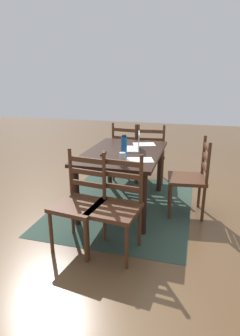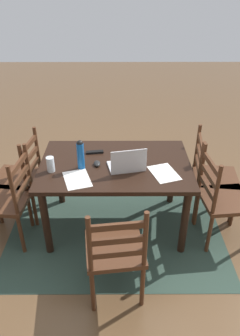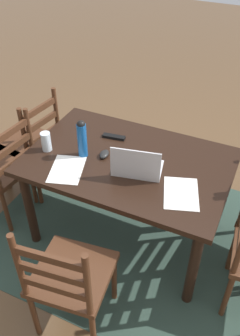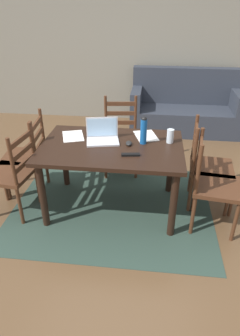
# 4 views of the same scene
# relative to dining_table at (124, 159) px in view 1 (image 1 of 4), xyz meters

# --- Properties ---
(ground_plane) EXTENTS (14.00, 14.00, 0.00)m
(ground_plane) POSITION_rel_dining_table_xyz_m (0.00, 0.00, -0.64)
(ground_plane) COLOR brown
(area_rug) EXTENTS (2.14, 1.74, 0.01)m
(area_rug) POSITION_rel_dining_table_xyz_m (0.00, 0.00, -0.64)
(area_rug) COLOR #2D4238
(area_rug) RESTS_ON ground
(dining_table) EXTENTS (1.40, 0.92, 0.74)m
(dining_table) POSITION_rel_dining_table_xyz_m (0.00, 0.00, 0.00)
(dining_table) COLOR black
(dining_table) RESTS_ON ground
(chair_left_far) EXTENTS (0.48, 0.48, 0.95)m
(chair_left_far) POSITION_rel_dining_table_xyz_m (-0.99, 0.19, -0.18)
(chair_left_far) COLOR #4C2B19
(chair_left_far) RESTS_ON ground
(chair_right_far) EXTENTS (0.48, 0.48, 0.95)m
(chair_right_far) POSITION_rel_dining_table_xyz_m (0.99, 0.19, -0.18)
(chair_right_far) COLOR #4C2B19
(chair_right_far) RESTS_ON ground
(chair_far_head) EXTENTS (0.49, 0.49, 0.95)m
(chair_far_head) POSITION_rel_dining_table_xyz_m (-0.01, 0.83, -0.18)
(chair_far_head) COLOR #4C2B19
(chair_far_head) RESTS_ON ground
(chair_left_near) EXTENTS (0.49, 0.49, 0.95)m
(chair_left_near) POSITION_rel_dining_table_xyz_m (-0.99, -0.19, -0.18)
(chair_left_near) COLOR #4C2B19
(chair_left_near) RESTS_ON ground
(chair_right_near) EXTENTS (0.50, 0.50, 0.95)m
(chair_right_near) POSITION_rel_dining_table_xyz_m (0.99, -0.18, -0.18)
(chair_right_near) COLOR #4C2B19
(chair_right_near) RESTS_ON ground
(laptop) EXTENTS (0.36, 0.28, 0.23)m
(laptop) POSITION_rel_dining_table_xyz_m (-0.11, 0.11, 0.16)
(laptop) COLOR silver
(laptop) RESTS_ON dining_table
(water_bottle) EXTENTS (0.07, 0.07, 0.28)m
(water_bottle) POSITION_rel_dining_table_xyz_m (0.31, 0.08, 0.24)
(water_bottle) COLOR #145199
(water_bottle) RESTS_ON dining_table
(drinking_glass) EXTENTS (0.07, 0.07, 0.14)m
(drinking_glass) POSITION_rel_dining_table_xyz_m (0.57, 0.14, 0.17)
(drinking_glass) COLOR silver
(drinking_glass) RESTS_ON dining_table
(computer_mouse) EXTENTS (0.07, 0.11, 0.03)m
(computer_mouse) POSITION_rel_dining_table_xyz_m (0.17, 0.03, 0.11)
(computer_mouse) COLOR black
(computer_mouse) RESTS_ON dining_table
(tv_remote) EXTENTS (0.17, 0.07, 0.02)m
(tv_remote) POSITION_rel_dining_table_xyz_m (0.20, -0.20, 0.11)
(tv_remote) COLOR black
(tv_remote) RESTS_ON dining_table
(paper_stack_left) EXTENTS (0.29, 0.35, 0.00)m
(paper_stack_left) POSITION_rel_dining_table_xyz_m (-0.43, 0.18, 0.10)
(paper_stack_left) COLOR white
(paper_stack_left) RESTS_ON dining_table
(paper_stack_right) EXTENTS (0.29, 0.35, 0.00)m
(paper_stack_right) POSITION_rel_dining_table_xyz_m (0.33, 0.27, 0.10)
(paper_stack_right) COLOR white
(paper_stack_right) RESTS_ON dining_table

